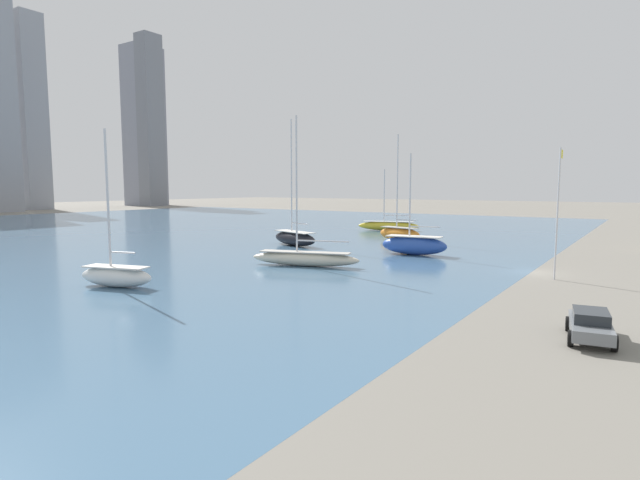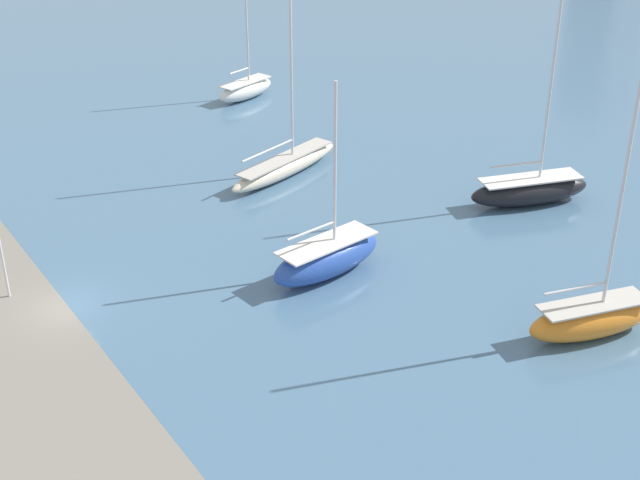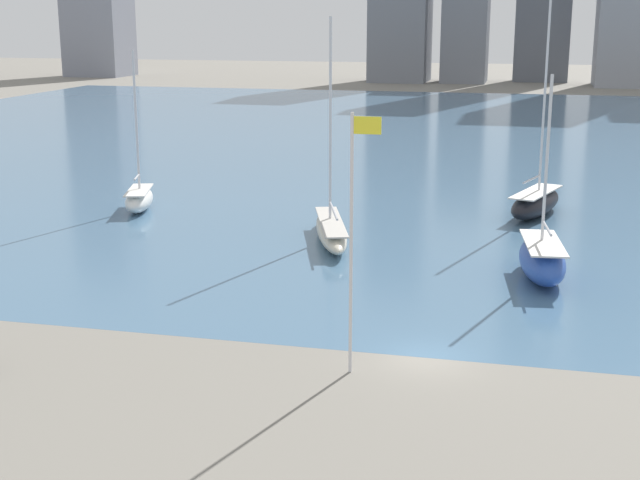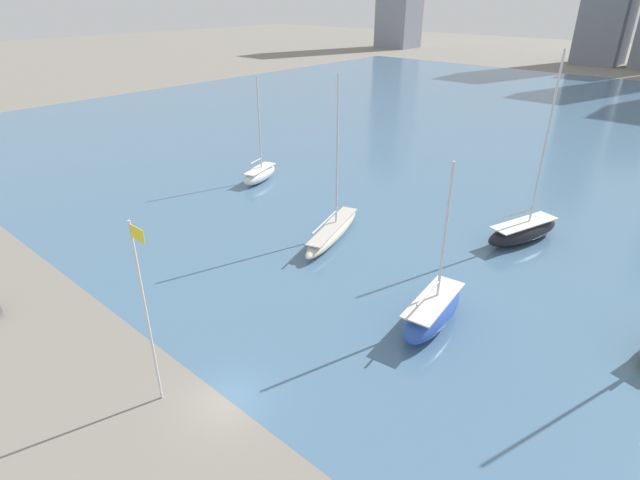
# 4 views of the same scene
# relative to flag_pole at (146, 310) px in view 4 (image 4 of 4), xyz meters

# --- Properties ---
(ground_plane) EXTENTS (500.00, 500.00, 0.00)m
(ground_plane) POSITION_rel_flag_pole_xyz_m (2.88, 2.35, -5.97)
(ground_plane) COLOR gray
(harbor_water) EXTENTS (180.00, 140.00, 0.00)m
(harbor_water) POSITION_rel_flag_pole_xyz_m (2.88, 72.35, -5.97)
(harbor_water) COLOR #476B89
(harbor_water) RESTS_ON ground_plane
(flag_pole) EXTENTS (1.24, 0.14, 10.98)m
(flag_pole) POSITION_rel_flag_pole_xyz_m (0.00, 0.00, 0.00)
(flag_pole) COLOR silver
(flag_pole) RESTS_ON ground_plane
(sailboat_black) EXTENTS (4.87, 8.78, 16.57)m
(sailboat_black) POSITION_rel_flag_pole_xyz_m (7.40, 32.80, -4.88)
(sailboat_black) COLOR black
(sailboat_black) RESTS_ON harbor_water
(sailboat_white) EXTENTS (3.64, 6.59, 12.14)m
(sailboat_white) POSITION_rel_flag_pole_xyz_m (-22.44, 27.81, -5.03)
(sailboat_white) COLOR white
(sailboat_white) RESTS_ON harbor_water
(sailboat_blue) EXTENTS (3.36, 7.82, 11.54)m
(sailboat_blue) POSITION_rel_flag_pole_xyz_m (7.83, 16.03, -4.81)
(sailboat_blue) COLOR #284CA8
(sailboat_blue) RESTS_ON harbor_water
(sailboat_cream) EXTENTS (5.07, 11.04, 14.62)m
(sailboat_cream) POSITION_rel_flag_pole_xyz_m (-5.81, 21.67, -5.12)
(sailboat_cream) COLOR beige
(sailboat_cream) RESTS_ON harbor_water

